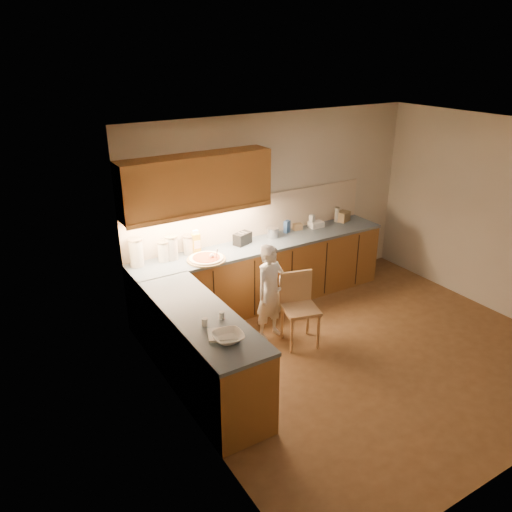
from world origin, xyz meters
The scene contains 24 objects.
room centered at (0.00, 0.00, 1.68)m, with size 4.54×4.50×2.62m.
l_counter centered at (-0.92, 1.25, 0.46)m, with size 3.77×2.62×0.92m.
backsplash centered at (-0.38, 1.99, 1.21)m, with size 3.75×0.02×0.58m, color beige.
upper_cabinets centered at (-1.27, 1.82, 1.85)m, with size 1.95×0.36×0.73m.
pizza_on_board centered at (-1.30, 1.57, 0.94)m, with size 0.49×0.49×0.20m.
child centered at (-0.77, 0.90, 0.62)m, with size 0.45×0.30×1.24m, color silver.
wooden_chair centered at (-0.54, 0.64, 0.52)m, with size 0.50×0.50×0.90m.
mixing_bowl centered at (-1.95, -0.20, 0.96)m, with size 0.29×0.29×0.07m, color white.
canister_a centered at (-2.10, 1.86, 1.10)m, with size 0.18×0.18×0.35m.
canister_b centered at (-1.76, 1.83, 1.05)m, with size 0.15×0.15×0.26m.
canister_c centered at (-1.66, 1.83, 1.08)m, with size 0.17×0.17×0.31m.
canister_d centered at (-1.39, 1.88, 1.05)m, with size 0.15×0.15×0.25m.
oil_jug centered at (-1.32, 1.84, 1.07)m, with size 0.11×0.09×0.32m.
toaster centered at (-0.64, 1.81, 1.00)m, with size 0.28×0.22×0.16m.
steel_pot centered at (-0.15, 1.82, 0.99)m, with size 0.18×0.18×0.14m.
blue_box centered at (0.13, 1.87, 1.01)m, with size 0.09×0.06×0.18m, color #2F528E.
card_box_a centered at (0.33, 1.88, 0.97)m, with size 0.13×0.09×0.09m, color tan.
white_bottle centered at (0.57, 1.86, 1.02)m, with size 0.06×0.06×0.19m, color silver.
flat_pack centered at (0.63, 1.83, 0.96)m, with size 0.21×0.15×0.08m, color white.
tall_jar centered at (1.05, 1.87, 1.03)m, with size 0.07×0.07×0.23m.
card_box_b centered at (1.15, 1.83, 1.00)m, with size 0.19×0.15×0.15m, color #A48658.
dough_cloth centered at (-1.94, -0.09, 0.93)m, with size 0.29×0.22×0.02m, color white.
spice_jar_a centered at (-2.02, 0.16, 0.96)m, with size 0.06×0.06×0.08m, color white.
spice_jar_b centered at (-1.81, 0.19, 0.96)m, with size 0.05×0.05×0.07m, color white.
Camera 1 is at (-3.76, -3.65, 3.42)m, focal length 35.00 mm.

